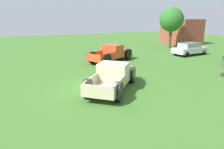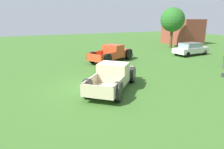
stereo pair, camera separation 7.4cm
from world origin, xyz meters
name	(u,v)px [view 1 (the left image)]	position (x,y,z in m)	size (l,w,h in m)	color
ground_plane	(97,88)	(0.00, 0.00, 0.00)	(80.00, 80.00, 0.00)	#3D6B28
pickup_truck_foreground	(114,76)	(0.34, 0.91, 0.71)	(4.74, 4.56, 1.49)	#C6B793
pickup_truck_behind_left	(113,53)	(-6.72, 4.33, 0.73)	(3.88, 5.26, 1.53)	#D14723
sedan_distant_a	(190,49)	(-5.85, 13.20, 0.71)	(2.00, 4.16, 1.35)	silver
oak_tree_east	(172,20)	(-11.21, 15.06, 3.68)	(3.12, 3.12, 5.26)	brown
brick_pavilion	(181,31)	(-14.26, 19.87, 1.86)	(5.36, 4.00, 3.72)	brown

